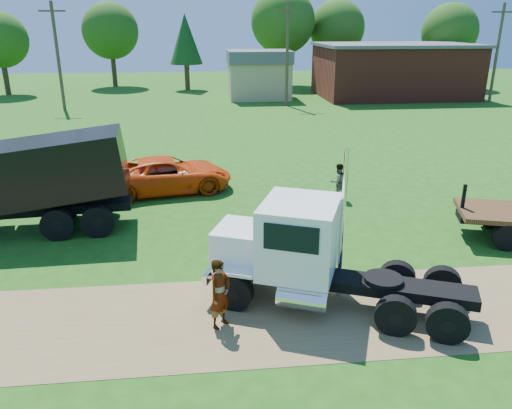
{
  "coord_description": "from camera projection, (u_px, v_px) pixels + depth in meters",
  "views": [
    {
      "loc": [
        -1.82,
        -11.25,
        7.3
      ],
      "look_at": [
        -0.14,
        4.25,
        1.6
      ],
      "focal_mm": 35.0,
      "sensor_mm": 36.0,
      "label": 1
    }
  ],
  "objects": [
    {
      "name": "tree_row",
      "position": [
        257.0,
        29.0,
        58.0
      ],
      "size": [
        55.56,
        13.09,
        11.21
      ],
      "color": "#322214",
      "rests_on": "ground"
    },
    {
      "name": "spectator_a",
      "position": [
        220.0,
        294.0,
        12.45
      ],
      "size": [
        0.78,
        0.79,
        1.85
      ],
      "primitive_type": "imported",
      "rotation": [
        0.0,
        0.0,
        0.81
      ],
      "color": "#999999",
      "rests_on": "ground"
    },
    {
      "name": "orange_pickup",
      "position": [
        168.0,
        175.0,
        22.66
      ],
      "size": [
        6.1,
        3.64,
        1.59
      ],
      "primitive_type": "imported",
      "rotation": [
        0.0,
        0.0,
        1.76
      ],
      "color": "#DB420A",
      "rests_on": "ground"
    },
    {
      "name": "white_semi_tractor",
      "position": [
        302.0,
        252.0,
        13.48
      ],
      "size": [
        7.14,
        4.62,
        4.27
      ],
      "rotation": [
        0.0,
        0.0,
        -0.39
      ],
      "color": "black",
      "rests_on": "ground"
    },
    {
      "name": "brick_building",
      "position": [
        394.0,
        70.0,
        51.44
      ],
      "size": [
        15.4,
        10.4,
        5.3
      ],
      "color": "maroon",
      "rests_on": "ground"
    },
    {
      "name": "dirt_track",
      "position": [
        279.0,
        316.0,
        13.19
      ],
      "size": [
        120.0,
        4.2,
        0.01
      ],
      "primitive_type": "cube",
      "color": "brown",
      "rests_on": "ground"
    },
    {
      "name": "ground",
      "position": [
        279.0,
        316.0,
        13.19
      ],
      "size": [
        140.0,
        140.0,
        0.0
      ],
      "primitive_type": "plane",
      "color": "#1F4E11",
      "rests_on": "ground"
    },
    {
      "name": "tan_shed",
      "position": [
        259.0,
        74.0,
        50.11
      ],
      "size": [
        6.2,
        5.4,
        4.7
      ],
      "color": "tan",
      "rests_on": "ground"
    },
    {
      "name": "black_dump_truck",
      "position": [
        19.0,
        179.0,
        17.91
      ],
      "size": [
        8.57,
        3.32,
        3.65
      ],
      "rotation": [
        0.0,
        0.0,
        0.1
      ],
      "color": "black",
      "rests_on": "ground"
    },
    {
      "name": "spectator_b",
      "position": [
        338.0,
        182.0,
        21.62
      ],
      "size": [
        0.92,
        0.8,
        1.61
      ],
      "primitive_type": "imported",
      "rotation": [
        0.0,
        0.0,
        3.41
      ],
      "color": "#999999",
      "rests_on": "ground"
    },
    {
      "name": "utility_poles",
      "position": [
        287.0,
        53.0,
        44.86
      ],
      "size": [
        42.2,
        0.28,
        9.0
      ],
      "color": "#483428",
      "rests_on": "ground"
    }
  ]
}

